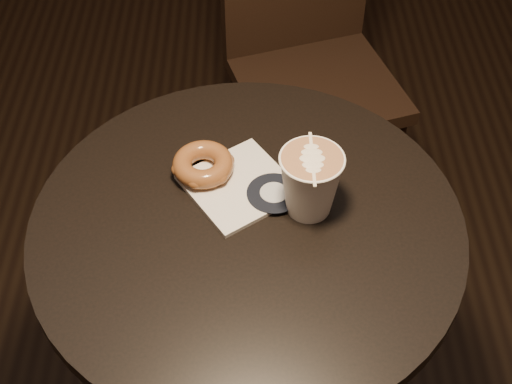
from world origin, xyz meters
TOP-DOWN VIEW (x-y plane):
  - cafe_table at (0.00, 0.00)m, footprint 0.70×0.70m
  - chair at (0.15, 0.80)m, footprint 0.49×0.49m
  - pastry_bag at (-0.01, 0.07)m, footprint 0.22×0.22m
  - doughnut at (-0.07, 0.10)m, footprint 0.10×0.10m
  - latte_cup at (0.10, 0.03)m, footprint 0.10×0.10m

SIDE VIEW (x-z plane):
  - cafe_table at x=0.00m, z-range 0.18..0.93m
  - chair at x=0.15m, z-range 0.06..1.05m
  - pastry_bag at x=-0.01m, z-range 0.75..0.76m
  - doughnut at x=-0.07m, z-range 0.76..0.79m
  - latte_cup at x=0.10m, z-range 0.75..0.86m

